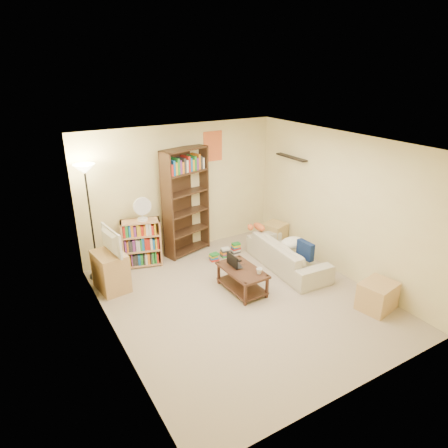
{
  "coord_description": "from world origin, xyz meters",
  "views": [
    {
      "loc": [
        -3.03,
        -4.57,
        3.54
      ],
      "look_at": [
        0.08,
        0.72,
        1.05
      ],
      "focal_mm": 32.0,
      "sensor_mm": 36.0,
      "label": 1
    }
  ],
  "objects_px": {
    "sofa": "(287,255)",
    "side_table": "(275,234)",
    "tv_stand": "(111,271)",
    "short_bookshelf": "(142,243)",
    "laptop": "(239,264)",
    "desk_fan": "(142,209)",
    "coffee_table": "(242,277)",
    "mug": "(259,271)",
    "floor_lamp": "(87,189)",
    "tabby_cat": "(258,227)",
    "end_cabinet": "(377,296)",
    "television": "(107,242)",
    "tall_bookshelf": "(186,199)"
  },
  "relations": [
    {
      "from": "tv_stand",
      "to": "television",
      "type": "xyz_separation_m",
      "value": [
        0.0,
        0.0,
        0.54
      ]
    },
    {
      "from": "sofa",
      "to": "tabby_cat",
      "type": "bearing_deg",
      "value": 18.61
    },
    {
      "from": "mug",
      "to": "sofa",
      "type": "bearing_deg",
      "value": 27.38
    },
    {
      "from": "coffee_table",
      "to": "end_cabinet",
      "type": "xyz_separation_m",
      "value": [
        1.5,
        -1.5,
        -0.03
      ]
    },
    {
      "from": "sofa",
      "to": "coffee_table",
      "type": "bearing_deg",
      "value": 106.34
    },
    {
      "from": "tv_stand",
      "to": "tall_bookshelf",
      "type": "relative_size",
      "value": 0.32
    },
    {
      "from": "coffee_table",
      "to": "desk_fan",
      "type": "distance_m",
      "value": 2.15
    },
    {
      "from": "coffee_table",
      "to": "side_table",
      "type": "distance_m",
      "value": 1.96
    },
    {
      "from": "coffee_table",
      "to": "mug",
      "type": "height_order",
      "value": "mug"
    },
    {
      "from": "laptop",
      "to": "end_cabinet",
      "type": "distance_m",
      "value": 2.22
    },
    {
      "from": "tv_stand",
      "to": "side_table",
      "type": "distance_m",
      "value": 3.42
    },
    {
      "from": "tabby_cat",
      "to": "tv_stand",
      "type": "distance_m",
      "value": 2.84
    },
    {
      "from": "sofa",
      "to": "end_cabinet",
      "type": "relative_size",
      "value": 3.48
    },
    {
      "from": "laptop",
      "to": "short_bookshelf",
      "type": "xyz_separation_m",
      "value": [
        -1.14,
        1.54,
        0.04
      ]
    },
    {
      "from": "mug",
      "to": "desk_fan",
      "type": "bearing_deg",
      "value": 122.3
    },
    {
      "from": "laptop",
      "to": "floor_lamp",
      "type": "height_order",
      "value": "floor_lamp"
    },
    {
      "from": "tv_stand",
      "to": "short_bookshelf",
      "type": "height_order",
      "value": "short_bookshelf"
    },
    {
      "from": "coffee_table",
      "to": "end_cabinet",
      "type": "bearing_deg",
      "value": -46.7
    },
    {
      "from": "short_bookshelf",
      "to": "side_table",
      "type": "bearing_deg",
      "value": 5.3
    },
    {
      "from": "tabby_cat",
      "to": "side_table",
      "type": "distance_m",
      "value": 0.73
    },
    {
      "from": "television",
      "to": "end_cabinet",
      "type": "height_order",
      "value": "television"
    },
    {
      "from": "short_bookshelf",
      "to": "side_table",
      "type": "xyz_separation_m",
      "value": [
        2.68,
        -0.51,
        -0.22
      ]
    },
    {
      "from": "sofa",
      "to": "floor_lamp",
      "type": "distance_m",
      "value": 3.68
    },
    {
      "from": "sofa",
      "to": "tall_bookshelf",
      "type": "distance_m",
      "value": 2.18
    },
    {
      "from": "tv_stand",
      "to": "end_cabinet",
      "type": "distance_m",
      "value": 4.27
    },
    {
      "from": "coffee_table",
      "to": "desk_fan",
      "type": "relative_size",
      "value": 2.08
    },
    {
      "from": "coffee_table",
      "to": "mug",
      "type": "bearing_deg",
      "value": -63.03
    },
    {
      "from": "tabby_cat",
      "to": "floor_lamp",
      "type": "relative_size",
      "value": 0.2
    },
    {
      "from": "mug",
      "to": "end_cabinet",
      "type": "xyz_separation_m",
      "value": [
        1.35,
        -1.23,
        -0.23
      ]
    },
    {
      "from": "tall_bookshelf",
      "to": "side_table",
      "type": "bearing_deg",
      "value": -35.8
    },
    {
      "from": "short_bookshelf",
      "to": "tabby_cat",
      "type": "bearing_deg",
      "value": -3.18
    },
    {
      "from": "floor_lamp",
      "to": "tv_stand",
      "type": "bearing_deg",
      "value": -79.44
    },
    {
      "from": "laptop",
      "to": "sofa",
      "type": "bearing_deg",
      "value": -74.23
    },
    {
      "from": "laptop",
      "to": "floor_lamp",
      "type": "distance_m",
      "value": 2.78
    },
    {
      "from": "laptop",
      "to": "side_table",
      "type": "height_order",
      "value": "side_table"
    },
    {
      "from": "television",
      "to": "side_table",
      "type": "relative_size",
      "value": 1.56
    },
    {
      "from": "sofa",
      "to": "side_table",
      "type": "distance_m",
      "value": 1.01
    },
    {
      "from": "sofa",
      "to": "tv_stand",
      "type": "height_order",
      "value": "tv_stand"
    },
    {
      "from": "short_bookshelf",
      "to": "floor_lamp",
      "type": "relative_size",
      "value": 0.44
    },
    {
      "from": "coffee_table",
      "to": "television",
      "type": "distance_m",
      "value": 2.26
    },
    {
      "from": "laptop",
      "to": "desk_fan",
      "type": "height_order",
      "value": "desk_fan"
    },
    {
      "from": "laptop",
      "to": "tv_stand",
      "type": "relative_size",
      "value": 0.56
    },
    {
      "from": "short_bookshelf",
      "to": "end_cabinet",
      "type": "distance_m",
      "value": 4.13
    },
    {
      "from": "sofa",
      "to": "floor_lamp",
      "type": "relative_size",
      "value": 0.91
    },
    {
      "from": "floor_lamp",
      "to": "tall_bookshelf",
      "type": "bearing_deg",
      "value": 3.52
    },
    {
      "from": "television",
      "to": "side_table",
      "type": "distance_m",
      "value": 3.48
    },
    {
      "from": "desk_fan",
      "to": "coffee_table",
      "type": "bearing_deg",
      "value": -57.14
    },
    {
      "from": "tv_stand",
      "to": "short_bookshelf",
      "type": "xyz_separation_m",
      "value": [
        0.74,
        0.54,
        0.12
      ]
    },
    {
      "from": "mug",
      "to": "floor_lamp",
      "type": "xyz_separation_m",
      "value": [
        -2.1,
        1.95,
        1.18
      ]
    },
    {
      "from": "mug",
      "to": "television",
      "type": "height_order",
      "value": "television"
    }
  ]
}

